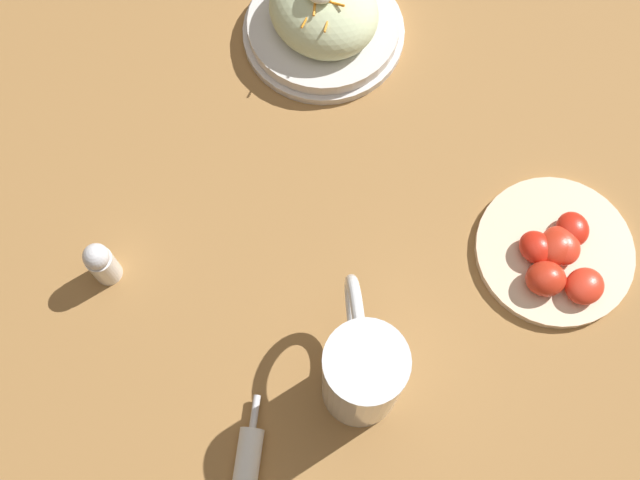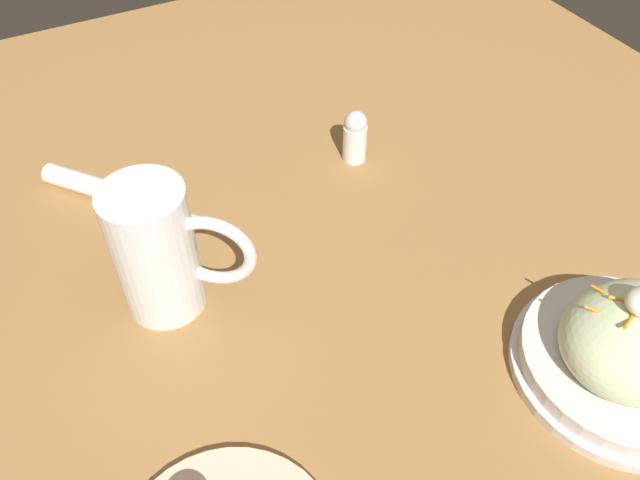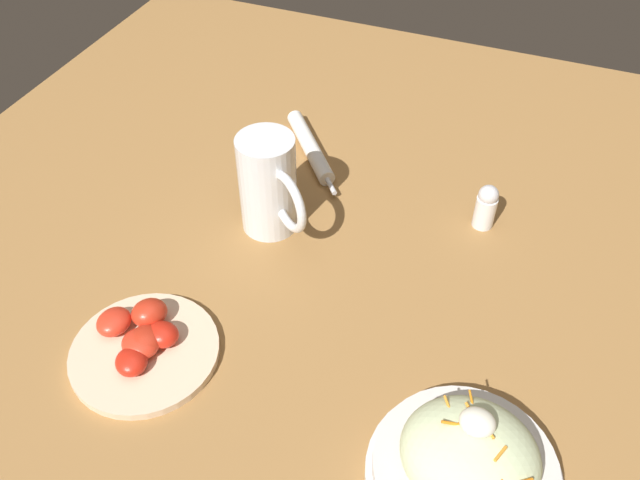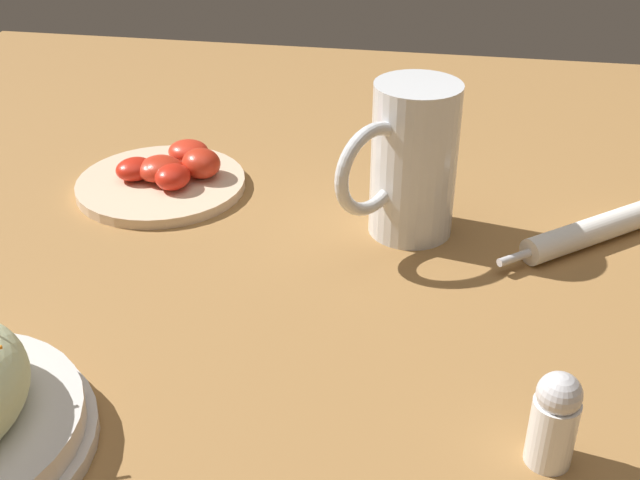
% 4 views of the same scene
% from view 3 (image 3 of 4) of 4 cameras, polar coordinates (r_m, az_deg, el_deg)
% --- Properties ---
extents(ground_plane, '(1.43, 1.43, 0.00)m').
position_cam_3_polar(ground_plane, '(0.94, 1.77, -2.50)').
color(ground_plane, '#9E703D').
extents(salad_plate, '(0.21, 0.21, 0.11)m').
position_cam_3_polar(salad_plate, '(0.75, 12.45, -18.02)').
color(salad_plate, silver).
rests_on(salad_plate, ground_plane).
extents(beer_mug, '(0.13, 0.11, 0.15)m').
position_cam_3_polar(beer_mug, '(0.97, -4.36, 4.29)').
color(beer_mug, white).
rests_on(beer_mug, ground_plane).
extents(napkin_roll, '(0.15, 0.18, 0.03)m').
position_cam_3_polar(napkin_roll, '(1.14, -0.82, 7.94)').
color(napkin_roll, white).
rests_on(napkin_roll, ground_plane).
extents(tomato_plate, '(0.19, 0.19, 0.04)m').
position_cam_3_polar(tomato_plate, '(0.87, -14.86, -8.60)').
color(tomato_plate, beige).
rests_on(tomato_plate, ground_plane).
extents(salt_shaker, '(0.03, 0.03, 0.07)m').
position_cam_3_polar(salt_shaker, '(1.01, 13.98, 2.83)').
color(salt_shaker, white).
rests_on(salt_shaker, ground_plane).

